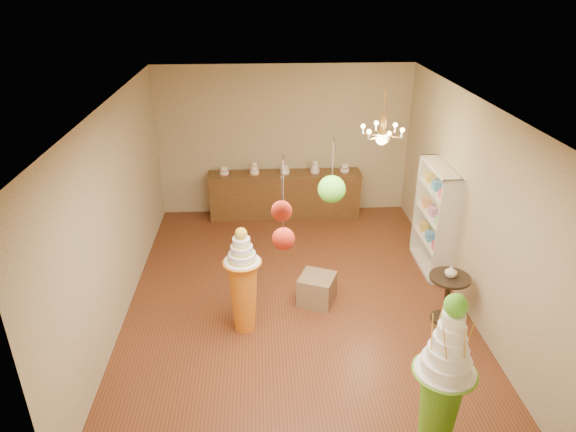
{
  "coord_description": "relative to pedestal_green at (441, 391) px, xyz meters",
  "views": [
    {
      "loc": [
        -0.49,
        -6.59,
        4.52
      ],
      "look_at": [
        -0.11,
        0.0,
        1.39
      ],
      "focal_mm": 32.0,
      "sensor_mm": 36.0,
      "label": 1
    }
  ],
  "objects": [
    {
      "name": "floor",
      "position": [
        -1.25,
        2.85,
        -0.79
      ],
      "size": [
        6.5,
        6.5,
        0.0
      ],
      "primitive_type": "plane",
      "color": "#5E2F19",
      "rests_on": "ground"
    },
    {
      "name": "ceiling",
      "position": [
        -1.25,
        2.85,
        2.21
      ],
      "size": [
        6.5,
        6.5,
        0.0
      ],
      "primitive_type": "plane",
      "rotation": [
        3.14,
        0.0,
        0.0
      ],
      "color": "white",
      "rests_on": "ground"
    },
    {
      "name": "wall_back",
      "position": [
        -1.25,
        6.1,
        0.71
      ],
      "size": [
        5.0,
        0.04,
        3.0
      ],
      "primitive_type": "cube",
      "color": "tan",
      "rests_on": "ground"
    },
    {
      "name": "wall_front",
      "position": [
        -1.25,
        -0.4,
        0.71
      ],
      "size": [
        5.0,
        0.04,
        3.0
      ],
      "primitive_type": "cube",
      "color": "tan",
      "rests_on": "ground"
    },
    {
      "name": "wall_left",
      "position": [
        -3.75,
        2.85,
        0.71
      ],
      "size": [
        0.04,
        6.5,
        3.0
      ],
      "primitive_type": "cube",
      "color": "tan",
      "rests_on": "ground"
    },
    {
      "name": "wall_right",
      "position": [
        1.25,
        2.85,
        0.71
      ],
      "size": [
        0.04,
        6.5,
        3.0
      ],
      "primitive_type": "cube",
      "color": "tan",
      "rests_on": "ground"
    },
    {
      "name": "pedestal_green",
      "position": [
        0.0,
        0.0,
        0.0
      ],
      "size": [
        0.73,
        0.73,
        1.91
      ],
      "rotation": [
        0.0,
        0.0,
        -0.27
      ],
      "color": "#63AE26",
      "rests_on": "floor"
    },
    {
      "name": "pedestal_orange",
      "position": [
        -2.0,
        2.14,
        -0.12
      ],
      "size": [
        0.55,
        0.55,
        1.57
      ],
      "rotation": [
        0.0,
        0.0,
        -0.17
      ],
      "color": "orange",
      "rests_on": "floor"
    },
    {
      "name": "burlap_riser",
      "position": [
        -0.93,
        2.71,
        -0.56
      ],
      "size": [
        0.65,
        0.65,
        0.45
      ],
      "primitive_type": "cube",
      "rotation": [
        0.0,
        0.0,
        -0.4
      ],
      "color": "olive",
      "rests_on": "floor"
    },
    {
      "name": "sideboard",
      "position": [
        -1.25,
        5.82,
        -0.31
      ],
      "size": [
        3.04,
        0.54,
        1.16
      ],
      "color": "brown",
      "rests_on": "floor"
    },
    {
      "name": "shelving_unit",
      "position": [
        1.09,
        3.65,
        0.12
      ],
      "size": [
        0.33,
        1.2,
        1.8
      ],
      "color": "beige",
      "rests_on": "floor"
    },
    {
      "name": "round_table",
      "position": [
        0.85,
        2.16,
        -0.32
      ],
      "size": [
        0.69,
        0.69,
        0.72
      ],
      "rotation": [
        0.0,
        0.0,
        0.26
      ],
      "color": "black",
      "rests_on": "floor"
    },
    {
      "name": "vase",
      "position": [
        0.85,
        2.16,
        0.03
      ],
      "size": [
        0.21,
        0.21,
        0.17
      ],
      "primitive_type": "imported",
      "rotation": [
        0.0,
        0.0,
        -0.29
      ],
      "color": "beige",
      "rests_on": "round_table"
    },
    {
      "name": "pom_red_left",
      "position": [
        -1.52,
        0.78,
        1.33
      ],
      "size": [
        0.23,
        0.23,
        1.0
      ],
      "color": "#3F332D",
      "rests_on": "ceiling"
    },
    {
      "name": "pom_green_mid",
      "position": [
        -0.97,
        1.33,
        1.63
      ],
      "size": [
        0.3,
        0.3,
        0.73
      ],
      "color": "#3F332D",
      "rests_on": "ceiling"
    },
    {
      "name": "pom_red_right",
      "position": [
        -1.55,
        0.38,
        1.83
      ],
      "size": [
        0.19,
        0.19,
        0.48
      ],
      "color": "#3F332D",
      "rests_on": "ceiling"
    },
    {
      "name": "chandelier",
      "position": [
        0.11,
        3.67,
        1.52
      ],
      "size": [
        0.89,
        0.89,
        0.85
      ],
      "rotation": [
        0.0,
        0.0,
        -0.42
      ],
      "color": "#E8A951",
      "rests_on": "ceiling"
    }
  ]
}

